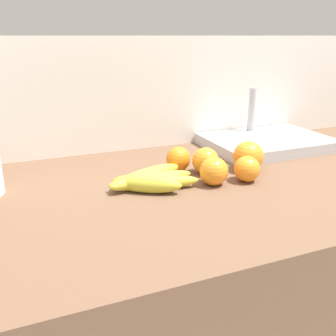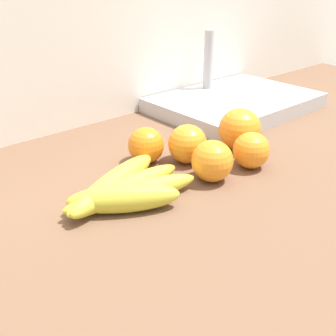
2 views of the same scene
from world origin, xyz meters
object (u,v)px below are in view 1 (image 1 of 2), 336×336
orange_back_left (248,156)px  banana_bunch (150,181)px  orange_back_right (214,171)px  orange_center (206,161)px  orange_right (247,169)px  sink_basin (266,142)px  orange_far_right (178,159)px

orange_back_left → banana_bunch: bearing=-176.2°
banana_bunch → orange_back_right: size_ratio=3.15×
orange_center → orange_right: 0.12m
orange_back_right → sink_basin: size_ratio=0.18×
orange_back_right → sink_basin: sink_basin is taller
orange_right → sink_basin: 0.34m
orange_far_right → sink_basin: sink_basin is taller
orange_far_right → orange_back_left: bearing=-22.4°
orange_back_left → orange_right: (-0.05, -0.07, -0.01)m
sink_basin → orange_center: bearing=-153.9°
banana_bunch → orange_center: bearing=13.8°
banana_bunch → orange_center: size_ratio=3.11×
orange_back_left → sink_basin: bearing=42.7°
orange_back_left → orange_center: bearing=169.0°
banana_bunch → orange_far_right: size_ratio=3.35×
orange_back_left → sink_basin: 0.26m
orange_right → banana_bunch: bearing=168.7°
banana_bunch → orange_right: (0.24, -0.05, 0.01)m
sink_basin → orange_back_right: bearing=-144.7°
orange_center → sink_basin: (0.31, 0.15, -0.02)m
sink_basin → orange_far_right: bearing=-164.5°
orange_far_right → orange_center: bearing=-40.5°
orange_center → orange_right: size_ratio=1.09×
orange_back_right → sink_basin: bearing=35.3°
orange_back_right → orange_far_right: orange_back_right is taller
orange_right → orange_far_right: 0.19m
orange_back_right → orange_back_left: bearing=22.4°
orange_center → orange_far_right: bearing=139.5°
banana_bunch → orange_center: (0.17, 0.04, 0.02)m
orange_center → orange_far_right: size_ratio=1.08×
orange_back_right → orange_far_right: size_ratio=1.06×
banana_bunch → orange_center: 0.18m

